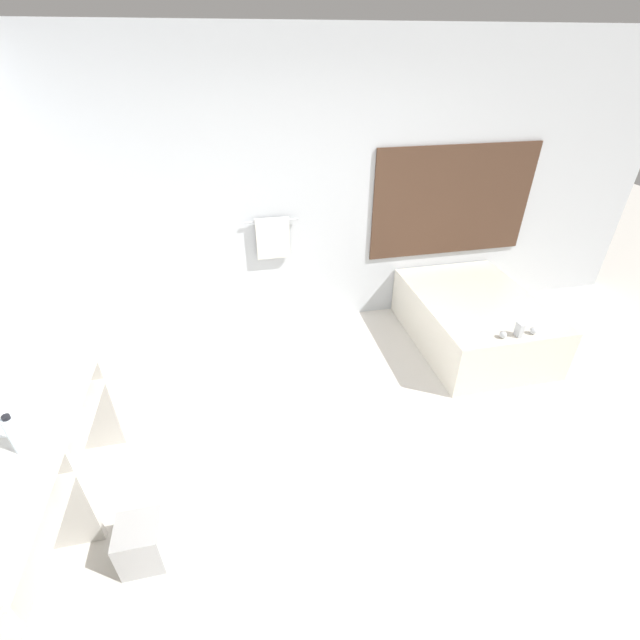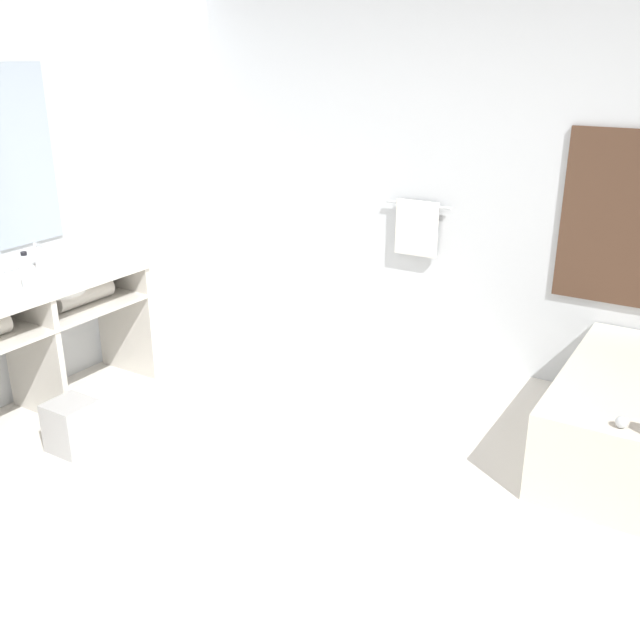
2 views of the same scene
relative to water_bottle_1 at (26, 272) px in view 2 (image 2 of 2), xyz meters
The scene contains 6 objects.
ground_plane 2.05m from the water_bottle_1, ahead, with size 16.00×16.00×0.00m, color silver.
wall_back_with_blinds 2.94m from the water_bottle_1, 50.59° to the left, with size 7.40×0.13×2.70m.
vanity_counter 0.35m from the water_bottle_1, 149.03° to the left, with size 0.57×1.58×0.87m.
sink_faucet 0.38m from the water_bottle_1, 133.67° to the left, with size 0.09×0.04×0.18m.
water_bottle_1 is the anchor object (origin of this frame).
waste_bin 0.94m from the water_bottle_1, 19.86° to the right, with size 0.24×0.24×0.30m.
Camera 2 is at (1.75, -2.52, 2.19)m, focal length 40.00 mm.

